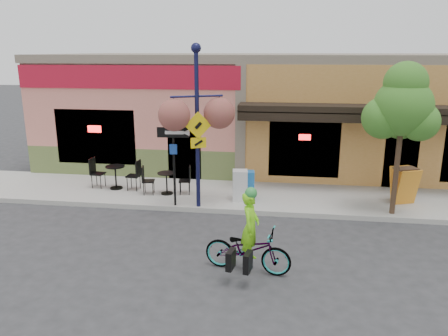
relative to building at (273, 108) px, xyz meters
name	(u,v)px	position (x,y,z in m)	size (l,w,h in m)	color
ground	(263,222)	(0.00, -7.50, -2.25)	(90.00, 90.00, 0.00)	#2D2D30
sidewalk	(266,197)	(0.00, -5.50, -2.17)	(24.00, 3.00, 0.15)	#9E9B93
curb	(264,213)	(0.00, -6.95, -2.17)	(24.00, 0.12, 0.15)	#A8A59E
building	(273,108)	(0.00, 0.00, 0.00)	(18.20, 8.20, 4.50)	#D97B6B
bicycle	(248,249)	(-0.19, -10.31, -1.75)	(0.67, 1.91, 1.00)	maroon
cyclist_rider	(250,238)	(-0.14, -10.31, -1.47)	(0.57, 0.37, 1.55)	#79E017
lamp_post	(197,128)	(-1.96, -6.85, 0.26)	(1.50, 0.60, 4.71)	#12143A
one_way_sign	(174,167)	(-2.67, -6.85, -0.91)	(0.91, 0.20, 2.38)	black
cafe_set_left	(116,174)	(-5.03, -5.54, -1.59)	(1.70, 0.85, 1.02)	black
cafe_set_right	(167,180)	(-3.19, -5.85, -1.64)	(1.54, 0.77, 0.93)	black
newspaper_box_blue	(247,185)	(-0.57, -6.04, -1.65)	(0.41, 0.36, 0.91)	#1C62A9
newspaper_box_grey	(240,185)	(-0.79, -6.16, -1.62)	(0.45, 0.41, 0.96)	silver
street_tree	(400,140)	(3.64, -6.66, 0.05)	(1.67, 1.67, 4.29)	#3D7A26
sandwich_board	(408,187)	(4.22, -5.90, -1.54)	(0.67, 0.49, 1.12)	orange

